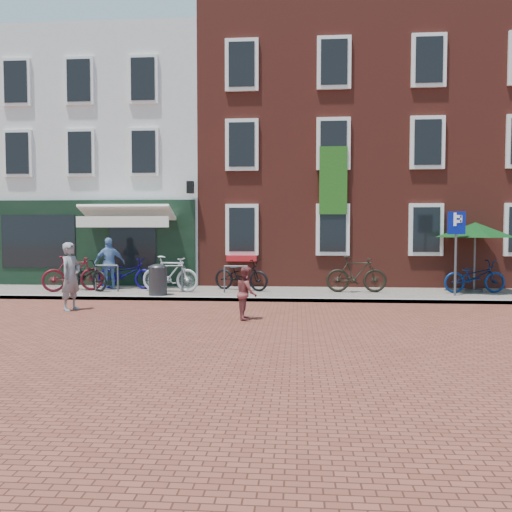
# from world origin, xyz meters

# --- Properties ---
(ground) EXTENTS (80.00, 80.00, 0.00)m
(ground) POSITION_xyz_m (0.00, 0.00, 0.00)
(ground) COLOR brown
(sidewalk) EXTENTS (24.00, 3.00, 0.10)m
(sidewalk) POSITION_xyz_m (1.00, 1.50, 0.05)
(sidewalk) COLOR slate
(sidewalk) RESTS_ON ground
(building_stucco) EXTENTS (8.00, 8.00, 9.00)m
(building_stucco) POSITION_xyz_m (-5.00, 7.00, 4.50)
(building_stucco) COLOR silver
(building_stucco) RESTS_ON ground
(building_brick_mid) EXTENTS (6.00, 8.00, 10.00)m
(building_brick_mid) POSITION_xyz_m (2.00, 7.00, 5.00)
(building_brick_mid) COLOR maroon
(building_brick_mid) RESTS_ON ground
(building_brick_right) EXTENTS (6.00, 8.00, 10.00)m
(building_brick_right) POSITION_xyz_m (8.00, 7.00, 5.00)
(building_brick_right) COLOR maroon
(building_brick_right) RESTS_ON ground
(litter_bin) EXTENTS (0.53, 0.53, 0.97)m
(litter_bin) POSITION_xyz_m (-1.70, 0.46, 0.60)
(litter_bin) COLOR #313234
(litter_bin) RESTS_ON sidewalk
(parking_sign) EXTENTS (0.50, 0.07, 2.43)m
(parking_sign) POSITION_xyz_m (6.90, 1.03, 1.77)
(parking_sign) COLOR #4C4C4F
(parking_sign) RESTS_ON sidewalk
(parasol) EXTENTS (2.38, 2.38, 2.23)m
(parasol) POSITION_xyz_m (7.75, 2.03, 2.08)
(parasol) COLOR #4C4C4F
(parasol) RESTS_ON sidewalk
(woman) EXTENTS (0.56, 0.71, 1.69)m
(woman) POSITION_xyz_m (-3.27, -1.90, 0.85)
(woman) COLOR gray
(woman) RESTS_ON ground
(boy) EXTENTS (0.54, 0.64, 1.19)m
(boy) POSITION_xyz_m (1.21, -2.85, 0.60)
(boy) COLOR brown
(boy) RESTS_ON ground
(cafe_person) EXTENTS (1.03, 0.86, 1.65)m
(cafe_person) POSITION_xyz_m (-3.61, 1.76, 0.92)
(cafe_person) COLOR #6287BD
(cafe_person) RESTS_ON sidewalk
(bicycle_0) EXTENTS (1.96, 1.48, 0.99)m
(bicycle_0) POSITION_xyz_m (-4.24, 1.45, 0.59)
(bicycle_0) COLOR black
(bicycle_0) RESTS_ON sidewalk
(bicycle_1) EXTENTS (1.86, 1.28, 1.10)m
(bicycle_1) POSITION_xyz_m (-4.56, 1.18, 0.65)
(bicycle_1) COLOR #540D16
(bicycle_1) RESTS_ON sidewalk
(bicycle_2) EXTENTS (1.91, 0.76, 0.99)m
(bicycle_2) POSITION_xyz_m (-3.16, 1.97, 0.59)
(bicycle_2) COLOR #0F0660
(bicycle_2) RESTS_ON sidewalk
(bicycle_3) EXTENTS (1.89, 0.82, 1.10)m
(bicycle_3) POSITION_xyz_m (-1.54, 1.30, 0.65)
(bicycle_3) COLOR #B4B5B6
(bicycle_3) RESTS_ON sidewalk
(bicycle_4) EXTENTS (1.99, 1.33, 0.99)m
(bicycle_4) POSITION_xyz_m (0.59, 1.86, 0.59)
(bicycle_4) COLOR black
(bicycle_4) RESTS_ON sidewalk
(bicycle_5) EXTENTS (1.84, 0.57, 1.10)m
(bicycle_5) POSITION_xyz_m (4.13, 1.59, 0.65)
(bicycle_5) COLOR black
(bicycle_5) RESTS_ON sidewalk
(bicycle_6) EXTENTS (1.95, 0.91, 0.99)m
(bicycle_6) POSITION_xyz_m (7.66, 1.71, 0.59)
(bicycle_6) COLOR #061D4F
(bicycle_6) RESTS_ON sidewalk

